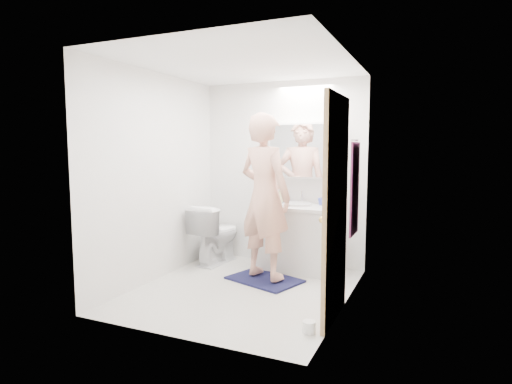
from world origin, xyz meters
The scene contains 23 objects.
floor centered at (0.00, 0.00, 0.00)m, with size 2.50×2.50×0.00m, color silver.
ceiling centered at (0.00, 0.00, 2.40)m, with size 2.50×2.50×0.00m, color white.
wall_back centered at (0.00, 1.25, 1.20)m, with size 2.50×2.50×0.00m, color white.
wall_front centered at (0.00, -1.25, 1.20)m, with size 2.50×2.50×0.00m, color white.
wall_left centered at (-1.10, 0.00, 1.20)m, with size 2.50×2.50×0.00m, color white.
wall_right centered at (1.10, 0.00, 1.20)m, with size 2.50×2.50×0.00m, color white.
vanity_cabinet centered at (0.29, 0.96, 0.39)m, with size 0.90×0.55×0.78m, color silver.
countertop centered at (0.29, 0.96, 0.80)m, with size 0.95×0.58×0.04m, color silver.
sink_basin centered at (0.29, 0.99, 0.84)m, with size 0.36×0.36×0.03m, color silver.
faucet centered at (0.29, 1.19, 0.90)m, with size 0.02×0.02×0.16m, color silver.
medicine_cabinet centered at (0.30, 1.18, 1.50)m, with size 0.88×0.14×0.70m, color white.
mirror_panel centered at (0.30, 1.10, 1.50)m, with size 0.84×0.01×0.66m, color silver.
toilet centered at (-0.80, 0.85, 0.40)m, with size 0.44×0.78×0.79m, color white.
bath_rug centered at (0.09, 0.40, 0.01)m, with size 0.80×0.55×0.02m, color #18133C.
person centered at (0.09, 0.40, 0.99)m, with size 0.69×0.45×1.88m, color #E2A187.
door centered at (1.08, -0.35, 1.00)m, with size 0.04×0.80×2.00m, color tan.
door_knob centered at (1.04, -0.65, 0.95)m, with size 0.06×0.06×0.06m, color gold.
towel centered at (1.08, 0.55, 1.10)m, with size 0.02×0.42×1.00m, color #121939.
towel_hook centered at (1.07, 0.55, 1.62)m, with size 0.02×0.02×0.07m, color silver.
soap_bottle_a centered at (0.02, 1.11, 0.92)m, with size 0.08×0.08×0.20m, color #D3CC88.
soap_bottle_b centered at (0.06, 1.15, 0.91)m, with size 0.08×0.08×0.18m, color #5D87C8.
toothbrush_cup centered at (0.57, 1.12, 0.87)m, with size 0.10×0.10×0.09m, color #4452CC.
toilet_paper_roll centered at (0.96, -0.73, 0.05)m, with size 0.11×0.11×0.10m, color white.
Camera 1 is at (1.90, -3.98, 1.54)m, focal length 29.37 mm.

